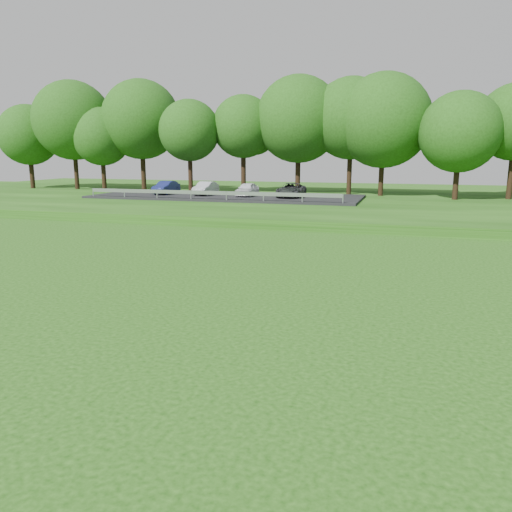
# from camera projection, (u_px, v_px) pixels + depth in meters

# --- Properties ---
(parking_lot) EXTENTS (24.00, 9.00, 1.38)m
(parking_lot) POSITION_uv_depth(u_px,v_px,m) (230.00, 193.00, 44.65)
(parking_lot) COLOR black
(parking_lot) RESTS_ON berm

